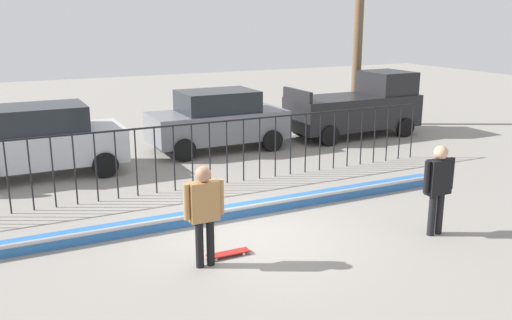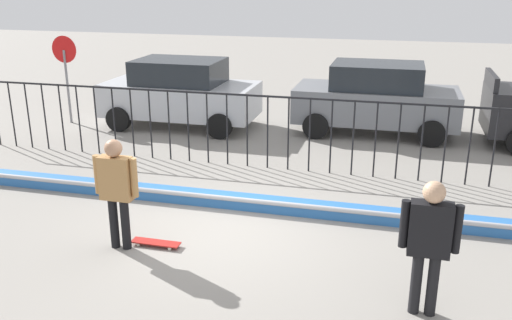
{
  "view_description": "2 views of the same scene",
  "coord_description": "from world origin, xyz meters",
  "views": [
    {
      "loc": [
        -4.48,
        -9.3,
        4.2
      ],
      "look_at": [
        0.41,
        0.6,
        1.32
      ],
      "focal_mm": 39.06,
      "sensor_mm": 36.0,
      "label": 1
    },
    {
      "loc": [
        2.72,
        -8.1,
        4.12
      ],
      "look_at": [
        0.34,
        1.03,
        0.96
      ],
      "focal_mm": 38.88,
      "sensor_mm": 36.0,
      "label": 2
    }
  ],
  "objects": [
    {
      "name": "parked_car_silver",
      "position": [
        -3.22,
        6.23,
        0.97
      ],
      "size": [
        4.3,
        2.12,
        1.9
      ],
      "rotation": [
        0.0,
        0.0,
        -0.0
      ],
      "color": "#B7BABF",
      "rests_on": "ground"
    },
    {
      "name": "skateboard",
      "position": [
        -0.84,
        -0.8,
        0.06
      ],
      "size": [
        0.8,
        0.2,
        0.07
      ],
      "rotation": [
        0.0,
        0.0,
        0.32
      ],
      "color": "#A51E19",
      "rests_on": "ground"
    },
    {
      "name": "parked_car_gray",
      "position": [
        2.15,
        6.88,
        0.97
      ],
      "size": [
        4.3,
        2.12,
        1.9
      ],
      "rotation": [
        0.0,
        0.0,
        0.08
      ],
      "color": "slate",
      "rests_on": "ground"
    },
    {
      "name": "bowl_coping_ledge",
      "position": [
        0.0,
        1.04,
        0.12
      ],
      "size": [
        11.0,
        0.4,
        0.27
      ],
      "color": "#2D6BB7",
      "rests_on": "ground"
    },
    {
      "name": "camera_operator",
      "position": [
        3.23,
        -1.64,
        1.08
      ],
      "size": [
        0.73,
        0.27,
        1.8
      ],
      "rotation": [
        0.0,
        0.0,
        2.16
      ],
      "color": "black",
      "rests_on": "ground"
    },
    {
      "name": "perimeter_fence",
      "position": [
        0.0,
        3.34,
        1.03
      ],
      "size": [
        14.04,
        0.04,
        1.65
      ],
      "color": "black",
      "rests_on": "ground"
    },
    {
      "name": "skateboarder",
      "position": [
        -1.35,
        -0.98,
        1.07
      ],
      "size": [
        0.72,
        0.27,
        1.79
      ],
      "rotation": [
        0.0,
        0.0,
        -0.43
      ],
      "color": "black",
      "rests_on": "ground"
    },
    {
      "name": "ground_plane",
      "position": [
        0.0,
        0.0,
        0.0
      ],
      "size": [
        60.0,
        60.0,
        0.0
      ],
      "primitive_type": "plane",
      "color": "gray"
    },
    {
      "name": "stop_sign",
      "position": [
        -6.5,
        5.8,
        1.62
      ],
      "size": [
        0.76,
        0.07,
        2.5
      ],
      "color": "slate",
      "rests_on": "ground"
    }
  ]
}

